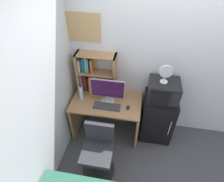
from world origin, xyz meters
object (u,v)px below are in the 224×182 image
hutch_bookshelf (92,73)px  desk_chair (98,153)px  water_bottle (81,92)px  desk_fan (166,73)px  monitor (108,90)px  keyboard (107,106)px  wall_corkboard (77,27)px  mini_fridge (157,117)px  microwave (163,90)px  computer_mouse (128,108)px

hutch_bookshelf → desk_chair: hutch_bookshelf is taller
water_bottle → desk_fan: desk_fan is taller
monitor → water_bottle: (-0.44, 0.01, -0.11)m
desk_fan → keyboard: bearing=-165.1°
monitor → desk_chair: monitor is taller
keyboard → desk_fan: (0.80, 0.21, 0.58)m
water_bottle → wall_corkboard: (-0.05, 0.32, 0.94)m
mini_fridge → microwave: size_ratio=1.92×
desk_fan → desk_chair: size_ratio=0.32×
hutch_bookshelf → wall_corkboard: wall_corkboard is taller
computer_mouse → microwave: bearing=21.3°
desk_chair → hutch_bookshelf: bearing=107.4°
computer_mouse → water_bottle: 0.79m
computer_mouse → water_bottle: size_ratio=0.41×
monitor → water_bottle: bearing=179.1°
hutch_bookshelf → mini_fridge: 1.32m
monitor → computer_mouse: monitor is taller
microwave → wall_corkboard: bearing=169.8°
water_bottle → desk_fan: size_ratio=0.91×
microwave → desk_fan: bearing=-166.6°
wall_corkboard → water_bottle: bearing=-81.0°
water_bottle → mini_fridge: (1.27, 0.08, -0.43)m
water_bottle → mini_fridge: bearing=3.7°
wall_corkboard → mini_fridge: bearing=-10.3°
mini_fridge → desk_chair: desk_chair is taller
desk_fan → wall_corkboard: size_ratio=0.42×
monitor → keyboard: size_ratio=1.27×
computer_mouse → monitor: bearing=163.2°
microwave → wall_corkboard: 1.55m
keyboard → desk_fan: size_ratio=1.49×
microwave → desk_fan: desk_fan is taller
keyboard → wall_corkboard: (-0.50, 0.46, 1.05)m
keyboard → monitor: bearing=95.3°
water_bottle → desk_chair: size_ratio=0.30×
hutch_bookshelf → microwave: 1.15m
desk_fan → monitor: bearing=-173.9°
keyboard → desk_fan: desk_fan is taller
keyboard → computer_mouse: size_ratio=3.98×
monitor → desk_chair: bearing=-90.2°
mini_fridge → wall_corkboard: bearing=169.7°
monitor → mini_fridge: 1.00m
microwave → water_bottle: bearing=-176.2°
monitor → desk_chair: 0.93m
mini_fridge → desk_fan: (-0.02, -0.00, 0.90)m
mini_fridge → desk_chair: size_ratio=0.99×
wall_corkboard → keyboard: bearing=-42.5°
desk_fan → computer_mouse: bearing=-158.3°
mini_fridge → microwave: (-0.00, 0.00, 0.58)m
desk_fan → hutch_bookshelf: bearing=172.0°
hutch_bookshelf → microwave: size_ratio=1.56×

